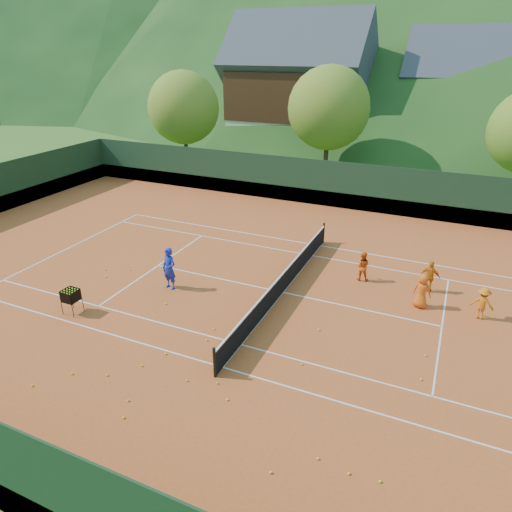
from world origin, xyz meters
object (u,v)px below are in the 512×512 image
at_px(student_b, 430,277).
at_px(ball_hopper, 71,296).
at_px(tennis_net, 283,282).
at_px(coach, 169,269).
at_px(student_a, 362,266).
at_px(chalet_mid, 471,99).
at_px(student_c, 422,291).
at_px(chalet_left, 299,89).
at_px(student_d, 482,303).

height_order(student_b, ball_hopper, student_b).
bearing_deg(tennis_net, coach, -160.53).
xyz_separation_m(student_a, chalet_mid, (3.21, 31.48, 4.29)).
distance_m(student_b, student_c, 1.49).
bearing_deg(student_b, chalet_mid, -85.29).
xyz_separation_m(coach, chalet_left, (-5.41, 31.62, 4.69)).
distance_m(student_a, student_c, 3.00).
height_order(coach, student_b, coach).
xyz_separation_m(tennis_net, ball_hopper, (-6.97, -4.89, 0.25)).
height_order(coach, student_a, coach).
bearing_deg(ball_hopper, student_b, 30.80).
height_order(student_c, ball_hopper, student_c).
xyz_separation_m(student_a, chalet_left, (-12.79, 27.48, 4.95)).
bearing_deg(student_d, student_a, -7.98).
bearing_deg(coach, student_b, 32.93).
height_order(student_d, chalet_left, chalet_left).
relative_size(student_a, chalet_mid, 0.11).
relative_size(student_c, chalet_mid, 0.11).
distance_m(student_d, ball_hopper, 15.85).
relative_size(coach, student_b, 1.33).
height_order(student_a, student_b, student_b).
distance_m(student_a, tennis_net, 3.76).
bearing_deg(chalet_mid, ball_hopper, -108.44).
bearing_deg(tennis_net, student_a, 42.00).
height_order(student_c, tennis_net, student_c).
bearing_deg(chalet_left, student_d, -58.46).
xyz_separation_m(student_d, ball_hopper, (-14.63, -6.11, 0.09)).
distance_m(student_c, ball_hopper, 13.82).
bearing_deg(student_b, student_d, 150.62).
relative_size(tennis_net, chalet_left, 0.87).
bearing_deg(tennis_net, chalet_left, 108.43).
relative_size(coach, student_c, 1.28).
distance_m(student_a, chalet_mid, 31.94).
bearing_deg(student_c, ball_hopper, 36.60).
bearing_deg(chalet_left, ball_hopper, -85.03).
bearing_deg(student_b, chalet_left, -54.89).
bearing_deg(tennis_net, student_b, 25.00).
relative_size(student_c, tennis_net, 0.12).
relative_size(student_a, tennis_net, 0.11).
bearing_deg(coach, student_c, 25.77).
bearing_deg(chalet_left, tennis_net, -71.57).
bearing_deg(chalet_mid, student_c, -90.93).
xyz_separation_m(student_b, chalet_mid, (0.37, 31.37, 4.27)).
xyz_separation_m(student_a, student_c, (2.67, -1.36, 0.05)).
height_order(chalet_left, chalet_mid, chalet_left).
distance_m(coach, student_a, 8.47).
bearing_deg(student_b, student_a, 7.64).
bearing_deg(student_c, student_d, -167.47).
bearing_deg(coach, ball_hopper, -115.70).
relative_size(coach, student_d, 1.43).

